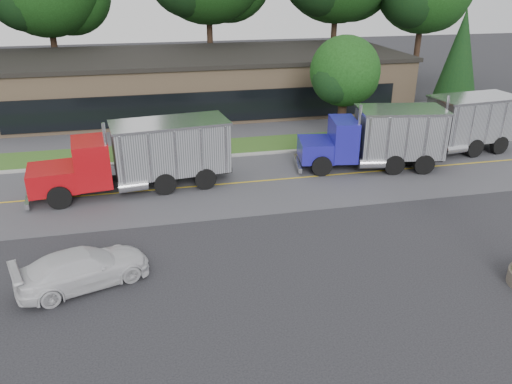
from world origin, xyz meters
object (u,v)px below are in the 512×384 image
dump_truck_red (144,154)px  dump_truck_maroon (455,124)px  dump_truck_blue (379,137)px  rally_car (83,268)px

dump_truck_red → dump_truck_maroon: (18.38, 1.64, -0.00)m
dump_truck_red → dump_truck_blue: (12.79, 0.22, -0.01)m
dump_truck_red → dump_truck_blue: size_ratio=1.23×
dump_truck_red → dump_truck_blue: bearing=174.0°
dump_truck_maroon → dump_truck_blue: bearing=8.2°
dump_truck_red → rally_car: size_ratio=2.21×
dump_truck_maroon → dump_truck_red: bearing=-0.9°
dump_truck_blue → dump_truck_maroon: same height
dump_truck_blue → rally_car: size_ratio=1.80×
dump_truck_blue → dump_truck_red: bearing=10.6°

